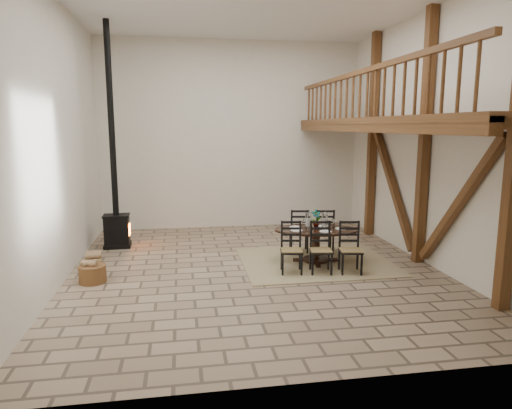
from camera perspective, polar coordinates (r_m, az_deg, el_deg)
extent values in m
plane|color=#9D8468|center=(8.94, -0.07, -8.15)|extent=(8.00, 8.00, 0.00)
cube|color=silver|center=(12.47, -3.08, 8.59)|extent=(7.00, 0.02, 5.00)
cube|color=silver|center=(4.61, 8.04, 6.57)|extent=(7.00, 0.02, 5.00)
cube|color=silver|center=(8.66, -23.77, 7.29)|extent=(0.02, 8.00, 5.00)
cube|color=silver|center=(9.71, 20.96, 7.65)|extent=(0.02, 8.00, 5.00)
cube|color=brown|center=(9.65, 20.34, 7.68)|extent=(0.18, 0.18, 5.00)
cube|color=brown|center=(11.89, 14.36, 8.25)|extent=(0.18, 0.18, 5.00)
cube|color=brown|center=(8.69, 23.96, -0.03)|extent=(0.14, 2.16, 2.54)
cube|color=brown|center=(10.84, 16.75, 2.19)|extent=(0.14, 2.16, 2.54)
cube|color=brown|center=(9.65, 20.44, 9.45)|extent=(0.20, 7.80, 0.20)
cube|color=brown|center=(9.33, 16.78, 9.97)|extent=(1.60, 7.80, 0.12)
cube|color=brown|center=(9.05, 12.71, 9.53)|extent=(0.18, 7.80, 0.22)
cube|color=brown|center=(9.10, 12.95, 15.83)|extent=(0.09, 7.60, 0.09)
cube|color=brown|center=(9.07, 12.85, 13.19)|extent=(0.06, 7.60, 0.86)
cube|color=tan|center=(9.51, 7.43, -7.07)|extent=(3.00, 2.50, 0.02)
ellipsoid|color=black|center=(9.34, 7.52, -3.17)|extent=(1.83, 1.27, 0.04)
cylinder|color=black|center=(9.43, 7.47, -5.22)|extent=(0.17, 0.17, 0.61)
cylinder|color=black|center=(9.50, 7.44, -6.83)|extent=(0.52, 0.52, 0.06)
cube|color=olive|center=(8.63, 4.46, -5.76)|extent=(0.46, 0.45, 0.04)
cube|color=black|center=(8.69, 4.44, -7.24)|extent=(0.45, 0.45, 0.43)
cube|color=black|center=(8.73, 4.39, -3.83)|extent=(0.35, 0.09, 0.56)
cube|color=olive|center=(8.69, 8.13, -5.72)|extent=(0.46, 0.45, 0.04)
cube|color=black|center=(8.75, 8.09, -7.19)|extent=(0.45, 0.45, 0.43)
cube|color=black|center=(8.79, 8.01, -3.80)|extent=(0.35, 0.09, 0.56)
cube|color=olive|center=(8.78, 11.73, -5.66)|extent=(0.46, 0.45, 0.04)
cube|color=black|center=(8.85, 11.68, -7.11)|extent=(0.45, 0.45, 0.43)
cube|color=black|center=(8.89, 11.56, -3.76)|extent=(0.35, 0.09, 0.56)
cube|color=olive|center=(10.08, 5.37, -3.50)|extent=(0.46, 0.45, 0.04)
cube|color=black|center=(10.13, 5.35, -4.78)|extent=(0.45, 0.45, 0.43)
cube|color=black|center=(9.85, 5.49, -2.28)|extent=(0.35, 0.09, 0.56)
cube|color=olive|center=(10.15, 8.50, -3.48)|extent=(0.46, 0.45, 0.04)
cube|color=black|center=(10.20, 8.47, -4.75)|extent=(0.45, 0.45, 0.43)
cube|color=black|center=(9.92, 8.69, -2.26)|extent=(0.35, 0.09, 0.56)
cube|color=white|center=(9.34, 7.53, -3.01)|extent=(1.38, 0.85, 0.01)
cube|color=white|center=(9.32, 7.54, -2.51)|extent=(0.87, 0.41, 0.18)
cylinder|color=white|center=(9.28, 6.53, -2.03)|extent=(0.12, 0.12, 0.34)
cylinder|color=white|center=(9.33, 8.56, -2.02)|extent=(0.12, 0.12, 0.34)
cylinder|color=white|center=(9.30, 6.52, -2.57)|extent=(0.06, 0.06, 0.16)
cylinder|color=white|center=(9.34, 8.55, -2.56)|extent=(0.06, 0.06, 0.16)
imported|color=#4C723F|center=(9.34, 7.51, -1.82)|extent=(0.22, 0.17, 0.39)
cube|color=black|center=(11.02, -16.90, -4.89)|extent=(0.60, 0.47, 0.09)
cube|color=black|center=(10.93, -16.99, -3.05)|extent=(0.55, 0.42, 0.63)
cube|color=#FF590C|center=(10.90, -15.52, -3.01)|extent=(0.03, 0.25, 0.25)
cube|color=black|center=(10.87, -17.08, -1.32)|extent=(0.59, 0.46, 0.04)
cylinder|color=black|center=(10.68, -17.66, 10.01)|extent=(0.14, 0.14, 4.24)
cylinder|color=brown|center=(8.71, -19.75, -8.16)|extent=(0.48, 0.48, 0.31)
cube|color=tan|center=(8.65, -19.83, -6.95)|extent=(0.26, 0.26, 0.09)
cube|color=tan|center=(9.60, -19.60, -6.51)|extent=(0.33, 0.34, 0.31)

